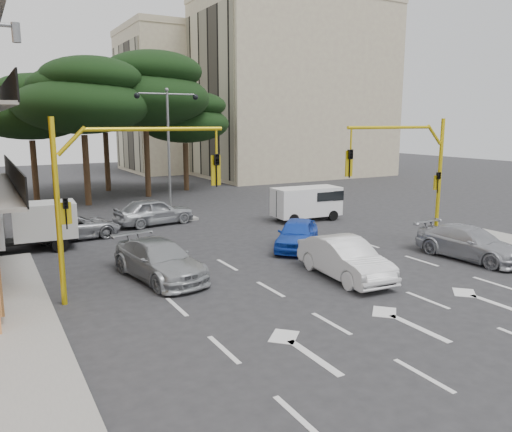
{
  "coord_description": "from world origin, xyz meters",
  "views": [
    {
      "loc": [
        -10.66,
        -14.49,
        5.84
      ],
      "look_at": [
        0.25,
        5.08,
        1.6
      ],
      "focal_mm": 35.0,
      "sensor_mm": 36.0,
      "label": 1
    }
  ],
  "objects_px": {
    "signal_mast_right": "(413,165)",
    "van_white": "(306,203)",
    "car_white_hatch": "(345,258)",
    "car_silver_cross_b": "(154,211)",
    "car_blue_compact": "(297,234)",
    "car_silver_wagon": "(159,260)",
    "street_lamp_center": "(168,129)",
    "car_silver_cross_a": "(75,227)",
    "signal_mast_left": "(114,182)",
    "box_truck_a": "(26,228)",
    "car_silver_parked": "(470,243)"
  },
  "relations": [
    {
      "from": "car_silver_cross_b",
      "to": "van_white",
      "type": "bearing_deg",
      "value": -118.09
    },
    {
      "from": "car_silver_cross_a",
      "to": "car_silver_cross_b",
      "type": "bearing_deg",
      "value": -77.03
    },
    {
      "from": "car_white_hatch",
      "to": "car_silver_cross_b",
      "type": "relative_size",
      "value": 1.01
    },
    {
      "from": "box_truck_a",
      "to": "car_silver_parked",
      "type": "bearing_deg",
      "value": -119.18
    },
    {
      "from": "car_blue_compact",
      "to": "car_silver_cross_b",
      "type": "relative_size",
      "value": 0.9
    },
    {
      "from": "car_silver_cross_a",
      "to": "van_white",
      "type": "height_order",
      "value": "van_white"
    },
    {
      "from": "street_lamp_center",
      "to": "car_silver_cross_a",
      "type": "relative_size",
      "value": 1.72
    },
    {
      "from": "car_silver_cross_a",
      "to": "box_truck_a",
      "type": "xyz_separation_m",
      "value": [
        -2.34,
        -1.5,
        0.47
      ]
    },
    {
      "from": "signal_mast_left",
      "to": "car_silver_cross_a",
      "type": "xyz_separation_m",
      "value": [
        0.15,
        9.51,
        -3.26
      ]
    },
    {
      "from": "car_silver_parked",
      "to": "car_silver_cross_a",
      "type": "bearing_deg",
      "value": 134.03
    },
    {
      "from": "street_lamp_center",
      "to": "box_truck_a",
      "type": "height_order",
      "value": "street_lamp_center"
    },
    {
      "from": "box_truck_a",
      "to": "van_white",
      "type": "bearing_deg",
      "value": -86.73
    },
    {
      "from": "car_blue_compact",
      "to": "car_silver_wagon",
      "type": "relative_size",
      "value": 0.83
    },
    {
      "from": "car_blue_compact",
      "to": "car_silver_wagon",
      "type": "bearing_deg",
      "value": -127.71
    },
    {
      "from": "signal_mast_right",
      "to": "car_silver_cross_a",
      "type": "distance_m",
      "value": 16.8
    },
    {
      "from": "car_blue_compact",
      "to": "car_silver_cross_b",
      "type": "distance_m",
      "value": 9.56
    },
    {
      "from": "car_white_hatch",
      "to": "car_silver_parked",
      "type": "relative_size",
      "value": 0.96
    },
    {
      "from": "street_lamp_center",
      "to": "car_silver_parked",
      "type": "xyz_separation_m",
      "value": [
        7.6,
        -16.73,
        -4.73
      ]
    },
    {
      "from": "street_lamp_center",
      "to": "car_silver_cross_a",
      "type": "distance_m",
      "value": 9.36
    },
    {
      "from": "car_silver_wagon",
      "to": "box_truck_a",
      "type": "bearing_deg",
      "value": 110.86
    },
    {
      "from": "car_white_hatch",
      "to": "car_blue_compact",
      "type": "bearing_deg",
      "value": 83.52
    },
    {
      "from": "van_white",
      "to": "box_truck_a",
      "type": "distance_m",
      "value": 15.4
    },
    {
      "from": "box_truck_a",
      "to": "car_silver_cross_a",
      "type": "bearing_deg",
      "value": -53.64
    },
    {
      "from": "car_silver_cross_b",
      "to": "car_silver_parked",
      "type": "bearing_deg",
      "value": -152.76
    },
    {
      "from": "street_lamp_center",
      "to": "signal_mast_right",
      "type": "bearing_deg",
      "value": -64.09
    },
    {
      "from": "street_lamp_center",
      "to": "car_silver_parked",
      "type": "relative_size",
      "value": 1.62
    },
    {
      "from": "car_silver_wagon",
      "to": "van_white",
      "type": "height_order",
      "value": "van_white"
    },
    {
      "from": "signal_mast_right",
      "to": "car_silver_parked",
      "type": "distance_m",
      "value": 4.27
    },
    {
      "from": "street_lamp_center",
      "to": "car_silver_cross_b",
      "type": "relative_size",
      "value": 1.71
    },
    {
      "from": "street_lamp_center",
      "to": "car_silver_wagon",
      "type": "bearing_deg",
      "value": -111.3
    },
    {
      "from": "car_blue_compact",
      "to": "car_silver_wagon",
      "type": "xyz_separation_m",
      "value": [
        -7.07,
        -1.21,
        0.02
      ]
    },
    {
      "from": "car_white_hatch",
      "to": "car_silver_wagon",
      "type": "height_order",
      "value": "car_white_hatch"
    },
    {
      "from": "van_white",
      "to": "car_silver_cross_b",
      "type": "bearing_deg",
      "value": -106.35
    },
    {
      "from": "car_silver_cross_b",
      "to": "van_white",
      "type": "relative_size",
      "value": 1.12
    },
    {
      "from": "signal_mast_left",
      "to": "car_blue_compact",
      "type": "bearing_deg",
      "value": 15.0
    },
    {
      "from": "signal_mast_right",
      "to": "street_lamp_center",
      "type": "height_order",
      "value": "street_lamp_center"
    },
    {
      "from": "car_silver_cross_a",
      "to": "box_truck_a",
      "type": "bearing_deg",
      "value": 117.62
    },
    {
      "from": "car_white_hatch",
      "to": "car_silver_cross_a",
      "type": "bearing_deg",
      "value": 128.42
    },
    {
      "from": "car_silver_cross_b",
      "to": "car_silver_parked",
      "type": "relative_size",
      "value": 0.95
    },
    {
      "from": "car_silver_parked",
      "to": "signal_mast_right",
      "type": "bearing_deg",
      "value": 100.94
    },
    {
      "from": "car_white_hatch",
      "to": "van_white",
      "type": "distance_m",
      "value": 11.38
    },
    {
      "from": "signal_mast_left",
      "to": "car_white_hatch",
      "type": "relative_size",
      "value": 1.31
    },
    {
      "from": "car_silver_cross_a",
      "to": "car_silver_cross_b",
      "type": "height_order",
      "value": "car_silver_cross_b"
    },
    {
      "from": "car_blue_compact",
      "to": "van_white",
      "type": "relative_size",
      "value": 1.01
    },
    {
      "from": "signal_mast_left",
      "to": "car_silver_wagon",
      "type": "relative_size",
      "value": 1.21
    },
    {
      "from": "car_silver_cross_b",
      "to": "box_truck_a",
      "type": "distance_m",
      "value": 7.58
    },
    {
      "from": "signal_mast_right",
      "to": "van_white",
      "type": "bearing_deg",
      "value": 92.91
    },
    {
      "from": "car_white_hatch",
      "to": "car_blue_compact",
      "type": "height_order",
      "value": "car_white_hatch"
    },
    {
      "from": "street_lamp_center",
      "to": "van_white",
      "type": "relative_size",
      "value": 1.92
    },
    {
      "from": "signal_mast_left",
      "to": "car_silver_cross_a",
      "type": "bearing_deg",
      "value": 89.12
    }
  ]
}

